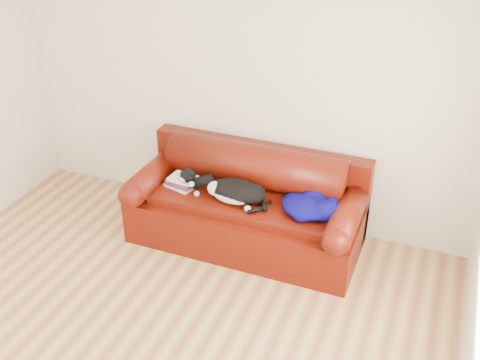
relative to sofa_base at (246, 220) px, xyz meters
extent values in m
plane|color=#92593A|center=(-0.28, -1.49, -0.24)|extent=(4.50, 4.50, 0.00)
cube|color=beige|center=(-0.28, 0.51, 1.06)|extent=(4.50, 0.02, 2.60)
cube|color=#3A0205|center=(0.00, 0.01, -0.03)|extent=(2.10, 0.90, 0.42)
cube|color=#3A0205|center=(0.00, -0.04, 0.21)|extent=(1.66, 0.62, 0.10)
cylinder|color=black|center=(-0.93, -0.32, -0.21)|extent=(0.06, 0.06, 0.05)
cylinder|color=black|center=(0.93, -0.32, -0.21)|extent=(0.06, 0.06, 0.05)
cylinder|color=black|center=(-0.93, 0.34, -0.21)|extent=(0.06, 0.06, 0.05)
cylinder|color=black|center=(0.93, 0.34, -0.21)|extent=(0.06, 0.06, 0.05)
cube|color=#3A0205|center=(0.00, 0.37, 0.19)|extent=(2.10, 0.18, 0.85)
cylinder|color=#3A0205|center=(0.00, 0.26, 0.44)|extent=(1.70, 0.40, 0.40)
cylinder|color=#3A0205|center=(-0.93, 0.01, 0.30)|extent=(0.24, 0.88, 0.24)
sphere|color=#3A0205|center=(-0.93, -0.43, 0.30)|extent=(0.24, 0.24, 0.24)
cylinder|color=#3A0205|center=(0.93, 0.01, 0.30)|extent=(0.24, 0.88, 0.24)
sphere|color=#3A0205|center=(0.93, -0.43, 0.30)|extent=(0.24, 0.24, 0.24)
cube|color=#EFE3CE|center=(-0.61, -0.06, 0.28)|extent=(0.31, 0.26, 0.02)
cube|color=white|center=(-0.61, -0.06, 0.28)|extent=(0.29, 0.25, 0.02)
cube|color=#1F3AAC|center=(-0.61, -0.06, 0.30)|extent=(0.29, 0.24, 0.02)
cube|color=white|center=(-0.61, -0.06, 0.30)|extent=(0.28, 0.23, 0.02)
cube|color=#A42012|center=(-0.61, -0.06, 0.33)|extent=(0.28, 0.23, 0.02)
cube|color=white|center=(-0.61, -0.06, 0.33)|extent=(0.26, 0.21, 0.02)
cube|color=silver|center=(-0.61, -0.06, 0.35)|extent=(0.26, 0.21, 0.02)
cube|color=white|center=(-0.61, -0.06, 0.35)|extent=(0.25, 0.20, 0.02)
ellipsoid|color=black|center=(-0.04, -0.11, 0.37)|extent=(0.51, 0.28, 0.21)
ellipsoid|color=silver|center=(-0.06, -0.17, 0.33)|extent=(0.35, 0.16, 0.13)
ellipsoid|color=silver|center=(-0.23, -0.15, 0.37)|extent=(0.14, 0.13, 0.13)
ellipsoid|color=black|center=(0.11, -0.10, 0.35)|extent=(0.21, 0.21, 0.18)
ellipsoid|color=black|center=(-0.37, -0.12, 0.43)|extent=(0.15, 0.14, 0.13)
ellipsoid|color=silver|center=(-0.39, -0.16, 0.42)|extent=(0.07, 0.06, 0.05)
sphere|color=#BF7272|center=(-0.40, -0.17, 0.42)|extent=(0.02, 0.02, 0.02)
cone|color=black|center=(-0.35, -0.16, 0.49)|extent=(0.06, 0.05, 0.06)
cone|color=black|center=(-0.35, -0.09, 0.49)|extent=(0.06, 0.05, 0.06)
cylinder|color=black|center=(0.22, -0.13, 0.30)|extent=(0.11, 0.18, 0.05)
sphere|color=silver|center=(-0.28, -0.17, 0.29)|extent=(0.05, 0.05, 0.05)
sphere|color=silver|center=(0.10, -0.23, 0.29)|extent=(0.05, 0.05, 0.05)
ellipsoid|color=#08024D|center=(0.60, -0.07, 0.33)|extent=(0.50, 0.47, 0.14)
ellipsoid|color=#08024D|center=(0.76, -0.09, 0.34)|extent=(0.31, 0.28, 0.16)
ellipsoid|color=#08024D|center=(0.48, -0.01, 0.32)|extent=(0.31, 0.35, 0.11)
ellipsoid|color=#08024D|center=(0.62, 0.07, 0.34)|extent=(0.25, 0.21, 0.16)
ellipsoid|color=#08024D|center=(0.58, -0.18, 0.32)|extent=(0.20, 0.21, 0.11)
ellipsoid|color=silver|center=(0.69, -0.12, 0.35)|extent=(0.20, 0.10, 0.05)
camera|label=1|loc=(1.57, -4.03, 2.92)|focal=42.00mm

